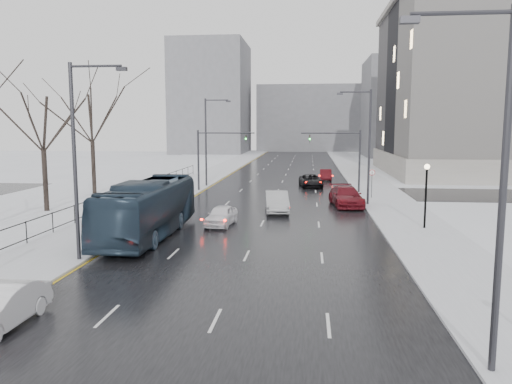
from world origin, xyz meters
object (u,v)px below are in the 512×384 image
(streetlight_r_mid, at_px, (367,141))
(sedan_right_cross, at_px, (311,181))
(mast_signal_left, at_px, (208,153))
(streetlight_l_far, at_px, (208,138))
(bus, at_px, (149,209))
(mast_signal_right, at_px, (349,154))
(tree_park_d, at_px, (47,212))
(no_uturn_sign, at_px, (372,175))
(sedan_center_near, at_px, (221,215))
(sedan_right_distant, at_px, (326,175))
(sedan_right_near, at_px, (277,202))
(lamppost_r_mid, at_px, (426,187))
(streetlight_r_near, at_px, (495,175))
(tree_park_e, at_px, (95,195))
(streetlight_l_near, at_px, (79,152))
(sedan_right_far, at_px, (346,196))

(streetlight_r_mid, distance_m, sedan_right_cross, 14.55)
(mast_signal_left, bearing_deg, streetlight_l_far, 101.87)
(streetlight_r_mid, height_order, bus, streetlight_r_mid)
(streetlight_l_far, xyz_separation_m, mast_signal_right, (15.49, -4.00, -1.51))
(tree_park_d, xyz_separation_m, mast_signal_right, (25.13, 14.00, 4.11))
(no_uturn_sign, xyz_separation_m, sedan_center_near, (-11.97, -14.03, -1.56))
(streetlight_l_far, bearing_deg, mast_signal_left, -78.13)
(tree_park_d, height_order, sedan_right_cross, tree_park_d)
(sedan_right_cross, xyz_separation_m, sedan_right_distant, (1.91, 7.49, -0.02))
(mast_signal_left, distance_m, sedan_right_distant, 18.09)
(no_uturn_sign, height_order, bus, bus)
(mast_signal_left, height_order, sedan_right_near, mast_signal_left)
(mast_signal_right, relative_size, sedan_right_cross, 1.27)
(lamppost_r_mid, height_order, sedan_center_near, lamppost_r_mid)
(sedan_center_near, bearing_deg, streetlight_r_mid, 48.32)
(streetlight_l_far, height_order, sedan_right_cross, streetlight_l_far)
(mast_signal_right, bearing_deg, mast_signal_left, 180.00)
(streetlight_r_near, height_order, streetlight_r_mid, same)
(streetlight_l_far, bearing_deg, tree_park_e, -141.43)
(tree_park_d, relative_size, streetlight_l_near, 1.25)
(sedan_right_near, distance_m, sedan_right_distant, 25.02)
(sedan_right_distant, bearing_deg, mast_signal_left, -135.28)
(tree_park_d, bearing_deg, bus, -35.45)
(mast_signal_right, bearing_deg, sedan_right_distant, 98.78)
(sedan_right_distant, bearing_deg, sedan_right_near, -100.30)
(sedan_right_near, bearing_deg, tree_park_e, 149.95)
(mast_signal_right, bearing_deg, lamppost_r_mid, -78.46)
(tree_park_d, relative_size, sedan_center_near, 3.05)
(tree_park_d, bearing_deg, lamppost_r_mid, -7.91)
(no_uturn_sign, xyz_separation_m, bus, (-15.89, -17.91, -0.50))
(no_uturn_sign, bearing_deg, sedan_right_near, -136.01)
(tree_park_d, distance_m, lamppost_r_mid, 29.23)
(streetlight_l_near, xyz_separation_m, bus, (1.48, 6.09, -3.82))
(tree_park_e, relative_size, sedan_center_near, 3.30)
(no_uturn_sign, height_order, sedan_center_near, no_uturn_sign)
(sedan_center_near, bearing_deg, no_uturn_sign, 55.33)
(sedan_right_near, bearing_deg, mast_signal_left, 116.78)
(lamppost_r_mid, bearing_deg, tree_park_d, 172.09)
(tree_park_d, distance_m, streetlight_l_far, 21.17)
(streetlight_r_mid, bearing_deg, mast_signal_left, 152.69)
(sedan_center_near, bearing_deg, sedan_right_cross, 80.50)
(mast_signal_right, height_order, sedan_right_far, mast_signal_right)
(streetlight_l_far, xyz_separation_m, sedan_center_near, (5.39, -22.03, -4.88))
(streetlight_l_far, height_order, lamppost_r_mid, streetlight_l_far)
(mast_signal_left, height_order, sedan_right_distant, mast_signal_left)
(tree_park_e, xyz_separation_m, sedan_right_far, (24.69, -4.53, 0.89))
(sedan_right_cross, bearing_deg, mast_signal_right, -59.19)
(no_uturn_sign, bearing_deg, tree_park_e, 180.00)
(sedan_right_cross, bearing_deg, sedan_right_near, -106.44)
(sedan_right_cross, distance_m, sedan_right_distant, 7.73)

